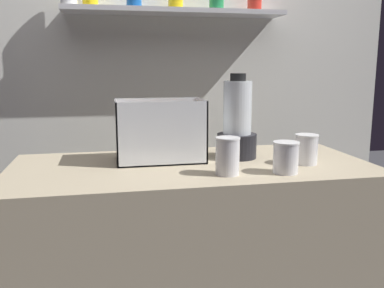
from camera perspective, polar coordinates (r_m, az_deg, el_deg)
counter at (r=1.80m, az=0.00°, el=-16.82°), size 1.40×0.64×0.90m
back_wall_unit at (r=2.35m, az=-3.81°, el=10.17°), size 2.60×0.24×2.50m
carrot_display_bin at (r=1.69m, az=-4.46°, el=0.38°), size 0.35×0.20×0.25m
blender_pitcher at (r=1.75m, az=6.15°, el=2.56°), size 0.16×0.16×0.35m
juice_cup_orange_far_left at (r=1.48m, az=4.85°, el=-1.99°), size 0.09×0.09×0.13m
juice_cup_pomegranate_left at (r=1.54m, az=12.63°, el=-2.08°), size 0.09×0.09×0.11m
juice_cup_pomegranate_middle at (r=1.69m, az=15.27°, el=-0.84°), size 0.09×0.09×0.12m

